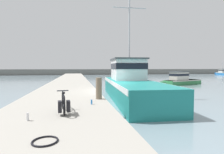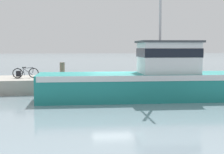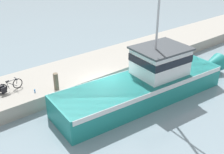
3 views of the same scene
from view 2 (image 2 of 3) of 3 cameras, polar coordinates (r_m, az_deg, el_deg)
ground_plane at (r=21.44m, az=-0.08°, el=-3.10°), size 320.00×320.00×0.00m
dock_pier at (r=24.53m, az=-1.42°, el=-0.99°), size 4.45×80.00×0.93m
fishing_boat_main at (r=19.91m, az=6.89°, el=-0.25°), size 4.12×14.18×9.06m
bicycle_touring at (r=23.95m, az=-14.53°, el=0.64°), size 0.54×1.72×0.75m
mooring_post at (r=22.29m, az=-8.27°, el=1.00°), size 0.31×0.31×1.11m
water_bottle_on_curb at (r=22.80m, az=-11.52°, el=-0.10°), size 0.07×0.07×0.21m
water_bottle_by_bike at (r=25.05m, az=-16.05°, el=0.28°), size 0.07×0.07×0.24m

